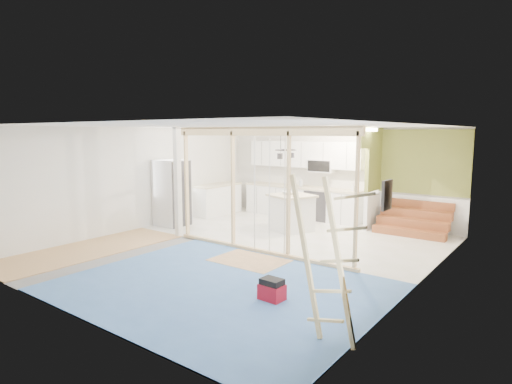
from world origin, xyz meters
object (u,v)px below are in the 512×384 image
Objects in this scene: toolbox at (272,290)px; ladder at (327,260)px; island at (292,213)px; fridge at (172,193)px.

toolbox is 1.63m from ladder.
ladder reaches higher than island.
ladder reaches higher than fridge.
fridge is at bearing 155.01° from toolbox.
ladder is at bearing -33.04° from island.
fridge is 7.10m from ladder.
ladder is (3.39, -4.67, 0.54)m from island.
fridge is at bearing -134.00° from island.
ladder is at bearing -29.47° from fridge.
island is 0.63× the size of ladder.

